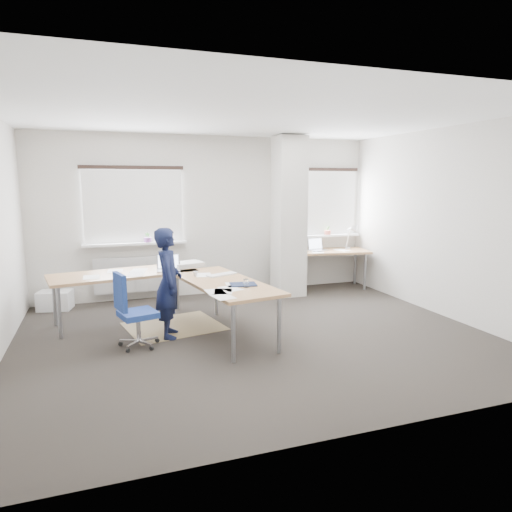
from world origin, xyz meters
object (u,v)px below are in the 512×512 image
object	(u,v)px
desk_main	(175,279)
person	(169,283)
task_chair	(136,326)
desk_side	(331,253)

from	to	relation	value
desk_main	person	xyz separation A→B (m)	(-0.13, -0.33, 0.02)
task_chair	person	size ratio (longest dim) A/B	0.66
desk_side	task_chair	world-z (taller)	desk_side
task_chair	person	bearing A→B (deg)	15.92
desk_main	person	distance (m)	0.36
desk_main	task_chair	distance (m)	0.94
desk_side	desk_main	bearing A→B (deg)	-145.54
desk_main	desk_side	size ratio (longest dim) A/B	1.88
desk_side	task_chair	distance (m)	4.31
task_chair	person	world-z (taller)	person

